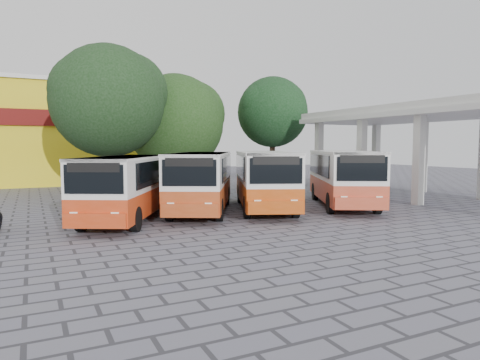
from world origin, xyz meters
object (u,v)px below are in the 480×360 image
bus_far_left (127,183)px  bus_centre_left (202,178)px  bus_centre_right (265,176)px  bus_far_right (343,174)px

bus_far_left → bus_centre_left: size_ratio=0.96×
bus_centre_right → bus_far_right: 4.26m
bus_centre_right → bus_far_right: (4.19, -0.74, 0.02)m
bus_far_left → bus_centre_right: (6.62, 0.14, 0.09)m
bus_centre_right → bus_far_right: bus_far_right is taller
bus_far_left → bus_far_right: 10.83m
bus_centre_right → bus_far_left: bearing=-156.1°
bus_centre_left → bus_far_right: bus_far_right is taller
bus_far_left → bus_centre_left: bearing=39.6°
bus_far_left → bus_centre_right: 6.62m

